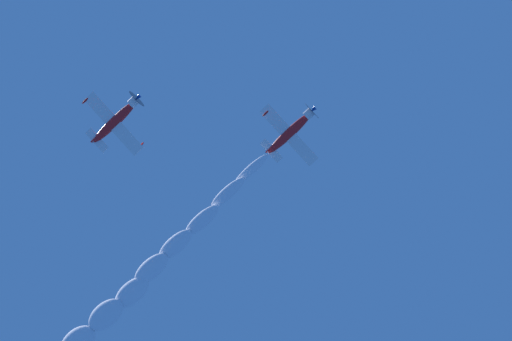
# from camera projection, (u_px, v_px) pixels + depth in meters

# --- Properties ---
(airplane_lead) EXTENTS (7.99, 7.45, 3.42)m
(airplane_lead) POSITION_uv_depth(u_px,v_px,m) (291.00, 131.00, 79.75)
(airplane_lead) COLOR red
(airplane_left_wingman) EXTENTS (8.03, 7.46, 3.52)m
(airplane_left_wingman) POSITION_uv_depth(u_px,v_px,m) (116.00, 120.00, 77.75)
(airplane_left_wingman) COLOR red
(smoke_trail_lead) EXTENTS (7.71, 33.62, 6.64)m
(smoke_trail_lead) POSITION_uv_depth(u_px,v_px,m) (132.00, 289.00, 82.46)
(smoke_trail_lead) COLOR white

